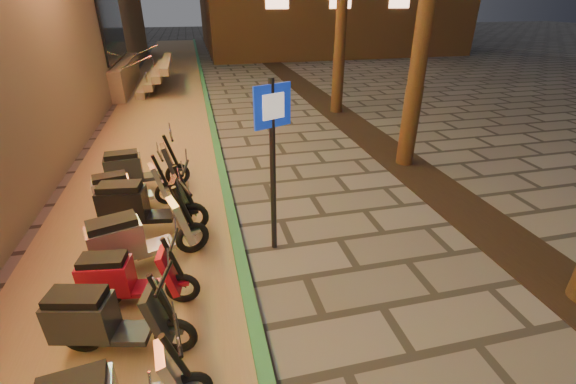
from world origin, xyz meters
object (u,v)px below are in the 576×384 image
object	(u,v)px
scooter_12	(126,190)
scooter_10	(136,239)
scooter_8	(105,320)
scooter_11	(140,205)
scooter_9	(125,278)
pedestrian_sign	(273,146)
scooter_13	(137,169)

from	to	relation	value
scooter_12	scooter_10	bearing A→B (deg)	-91.08
scooter_8	scooter_12	distance (m)	3.46
scooter_11	scooter_10	bearing A→B (deg)	-80.12
scooter_11	scooter_12	distance (m)	0.93
scooter_9	scooter_12	size ratio (longest dim) A/B	0.98
scooter_10	scooter_12	size ratio (longest dim) A/B	1.13
scooter_11	scooter_9	bearing A→B (deg)	-83.03
scooter_9	scooter_10	size ratio (longest dim) A/B	0.86
pedestrian_sign	scooter_9	bearing A→B (deg)	178.75
scooter_13	scooter_9	bearing A→B (deg)	-92.68
scooter_8	scooter_9	bearing A→B (deg)	95.34
pedestrian_sign	scooter_8	world-z (taller)	pedestrian_sign
scooter_9	scooter_11	world-z (taller)	scooter_11
scooter_8	scooter_9	xyz separation A→B (m)	(0.11, 0.76, -0.04)
scooter_8	scooter_11	world-z (taller)	scooter_11
pedestrian_sign	scooter_11	distance (m)	2.65
scooter_9	scooter_13	size ratio (longest dim) A/B	0.89
scooter_13	scooter_12	bearing A→B (deg)	-103.23
scooter_9	scooter_12	xyz separation A→B (m)	(-0.33, 2.69, 0.01)
scooter_8	scooter_9	world-z (taller)	scooter_8
scooter_10	scooter_11	distance (m)	1.04
pedestrian_sign	scooter_8	xyz separation A→B (m)	(-2.28, -1.64, -1.29)
scooter_13	scooter_10	bearing A→B (deg)	-90.44
scooter_8	scooter_11	xyz separation A→B (m)	(0.14, 2.60, 0.05)
pedestrian_sign	scooter_12	world-z (taller)	pedestrian_sign
scooter_11	scooter_12	size ratio (longest dim) A/B	1.17
scooter_9	scooter_13	distance (m)	3.61
pedestrian_sign	scooter_11	size ratio (longest dim) A/B	1.53
scooter_8	scooter_13	bearing A→B (deg)	105.13
scooter_9	scooter_10	distance (m)	0.80
scooter_12	scooter_9	bearing A→B (deg)	-95.79
scooter_8	scooter_13	distance (m)	4.36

